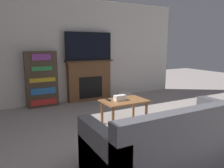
{
  "coord_description": "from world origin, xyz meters",
  "views": [
    {
      "loc": [
        -2.04,
        -1.16,
        1.52
      ],
      "look_at": [
        0.07,
        2.72,
        0.71
      ],
      "focal_mm": 35.0,
      "sensor_mm": 36.0,
      "label": 1
    }
  ],
  "objects_px": {
    "tv": "(89,46)",
    "couch": "(176,143)",
    "storage_basket": "(125,96)",
    "coffee_table": "(124,104)",
    "fireplace": "(89,80)",
    "bookshelf": "(42,79)"
  },
  "relations": [
    {
      "from": "tv",
      "to": "coffee_table",
      "type": "distance_m",
      "value": 2.31
    },
    {
      "from": "coffee_table",
      "to": "bookshelf",
      "type": "height_order",
      "value": "bookshelf"
    },
    {
      "from": "couch",
      "to": "bookshelf",
      "type": "relative_size",
      "value": 1.63
    },
    {
      "from": "fireplace",
      "to": "couch",
      "type": "relative_size",
      "value": 0.59
    },
    {
      "from": "bookshelf",
      "to": "fireplace",
      "type": "bearing_deg",
      "value": 1.03
    },
    {
      "from": "fireplace",
      "to": "coffee_table",
      "type": "relative_size",
      "value": 1.54
    },
    {
      "from": "coffee_table",
      "to": "storage_basket",
      "type": "height_order",
      "value": "coffee_table"
    },
    {
      "from": "fireplace",
      "to": "tv",
      "type": "distance_m",
      "value": 0.92
    },
    {
      "from": "storage_basket",
      "to": "couch",
      "type": "bearing_deg",
      "value": -111.06
    },
    {
      "from": "storage_basket",
      "to": "tv",
      "type": "bearing_deg",
      "value": 158.48
    },
    {
      "from": "couch",
      "to": "bookshelf",
      "type": "bearing_deg",
      "value": 104.62
    },
    {
      "from": "storage_basket",
      "to": "coffee_table",
      "type": "bearing_deg",
      "value": -122.16
    },
    {
      "from": "tv",
      "to": "storage_basket",
      "type": "distance_m",
      "value": 1.69
    },
    {
      "from": "tv",
      "to": "couch",
      "type": "height_order",
      "value": "tv"
    },
    {
      "from": "fireplace",
      "to": "couch",
      "type": "bearing_deg",
      "value": -95.25
    },
    {
      "from": "fireplace",
      "to": "tv",
      "type": "relative_size",
      "value": 1.0
    },
    {
      "from": "tv",
      "to": "couch",
      "type": "distance_m",
      "value": 3.79
    },
    {
      "from": "tv",
      "to": "couch",
      "type": "xyz_separation_m",
      "value": [
        -0.33,
        -3.59,
        -1.18
      ]
    },
    {
      "from": "fireplace",
      "to": "coffee_table",
      "type": "height_order",
      "value": "fireplace"
    },
    {
      "from": "couch",
      "to": "storage_basket",
      "type": "xyz_separation_m",
      "value": [
        1.24,
        3.23,
        -0.2
      ]
    },
    {
      "from": "fireplace",
      "to": "coffee_table",
      "type": "bearing_deg",
      "value": -94.18
    },
    {
      "from": "couch",
      "to": "storage_basket",
      "type": "distance_m",
      "value": 3.46
    }
  ]
}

